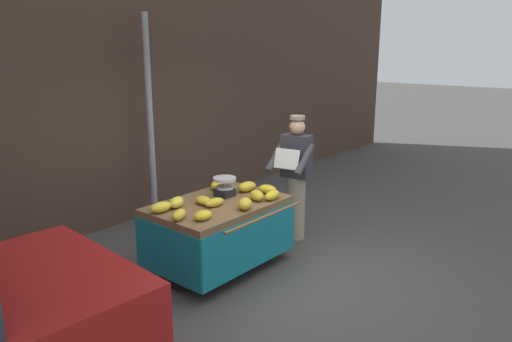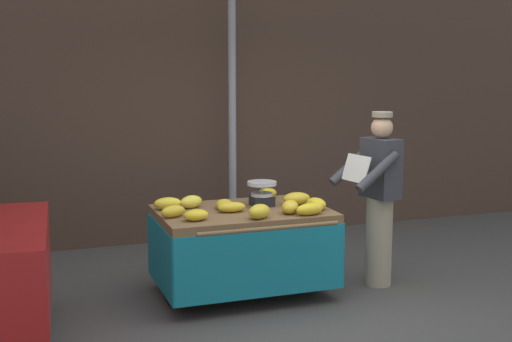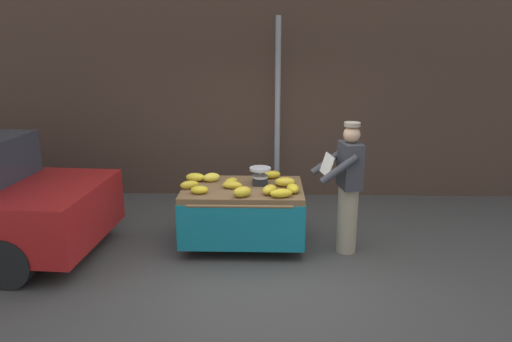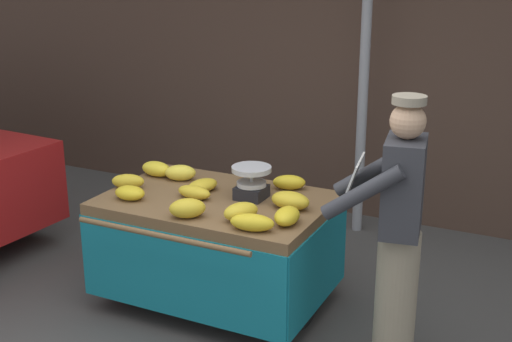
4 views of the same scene
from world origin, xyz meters
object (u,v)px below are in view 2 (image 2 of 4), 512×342
object	(u,v)px
banana_bunch_1	(232,207)
banana_bunch_8	(267,194)
banana_cart	(243,233)
banana_bunch_7	(290,207)
banana_bunch_0	(191,202)
vendor_person	(379,198)
banana_bunch_4	(224,204)
banana_bunch_9	(310,209)
weighing_scale	(262,194)
banana_bunch_6	(173,211)
banana_bunch_11	(168,203)
banana_bunch_5	(259,211)
banana_bunch_2	(196,215)
banana_bunch_3	(316,204)
banana_bunch_10	(297,199)
street_pole	(232,118)

from	to	relation	value
banana_bunch_1	banana_bunch_8	xyz separation A→B (m)	(0.52, 0.48, 0.01)
banana_cart	banana_bunch_7	bearing A→B (deg)	-40.32
banana_bunch_0	vendor_person	world-z (taller)	vendor_person
banana_cart	banana_bunch_8	size ratio (longest dim) A/B	6.66
banana_bunch_0	banana_bunch_4	distance (m)	0.32
banana_bunch_8	banana_bunch_9	size ratio (longest dim) A/B	0.85
weighing_scale	banana_bunch_1	xyz separation A→B (m)	(-0.36, -0.18, -0.07)
banana_bunch_6	banana_bunch_7	bearing A→B (deg)	-10.79
banana_bunch_0	banana_bunch_11	bearing A→B (deg)	178.11
weighing_scale	banana_bunch_6	world-z (taller)	weighing_scale
banana_bunch_6	banana_bunch_5	bearing A→B (deg)	-23.65
banana_bunch_2	banana_bunch_11	bearing A→B (deg)	104.06
banana_bunch_7	banana_bunch_5	bearing A→B (deg)	-162.17
banana_bunch_3	banana_bunch_5	distance (m)	0.66
weighing_scale	banana_bunch_2	size ratio (longest dim) A/B	1.27
weighing_scale	banana_bunch_6	distance (m)	0.94
banana_bunch_1	banana_bunch_4	bearing A→B (deg)	98.42
banana_bunch_8	banana_bunch_10	distance (m)	0.40
street_pole	banana_bunch_6	bearing A→B (deg)	-121.35
street_pole	banana_bunch_2	size ratio (longest dim) A/B	13.82
banana_cart	weighing_scale	world-z (taller)	weighing_scale
banana_bunch_3	banana_bunch_10	size ratio (longest dim) A/B	0.87
banana_bunch_5	banana_bunch_9	size ratio (longest dim) A/B	0.85
banana_cart	banana_bunch_10	world-z (taller)	banana_bunch_10
banana_bunch_2	banana_bunch_6	distance (m)	0.25
street_pole	banana_bunch_4	distance (m)	1.96
banana_bunch_0	banana_bunch_8	distance (m)	0.84
banana_bunch_6	vendor_person	distance (m)	2.03
banana_bunch_6	banana_bunch_10	world-z (taller)	banana_bunch_10
banana_bunch_0	banana_bunch_10	size ratio (longest dim) A/B	0.86
banana_bunch_9	banana_bunch_10	distance (m)	0.46
street_pole	banana_bunch_7	size ratio (longest dim) A/B	12.64
banana_bunch_1	banana_bunch_3	size ratio (longest dim) A/B	1.10
banana_bunch_9	banana_bunch_3	bearing A→B (deg)	51.95
weighing_scale	banana_bunch_4	distance (m)	0.39
street_pole	banana_bunch_5	size ratio (longest dim) A/B	12.79
banana_bunch_5	vendor_person	world-z (taller)	vendor_person
banana_bunch_4	banana_bunch_7	size ratio (longest dim) A/B	1.06
banana_bunch_1	banana_bunch_10	size ratio (longest dim) A/B	0.95
banana_cart	banana_bunch_4	world-z (taller)	banana_bunch_4
banana_bunch_6	banana_bunch_10	size ratio (longest dim) A/B	0.88
banana_bunch_6	banana_bunch_7	distance (m)	1.06
banana_cart	banana_bunch_2	world-z (taller)	banana_bunch_2
banana_bunch_3	vendor_person	size ratio (longest dim) A/B	0.14
banana_bunch_6	banana_bunch_7	size ratio (longest dim) A/B	1.00
street_pole	weighing_scale	size ratio (longest dim) A/B	10.92
banana_bunch_4	banana_bunch_7	xyz separation A→B (m)	(0.51, -0.38, 0.01)
banana_bunch_3	banana_bunch_9	xyz separation A→B (m)	(-0.15, -0.19, -0.00)
banana_bunch_2	vendor_person	distance (m)	1.88
banana_bunch_1	banana_bunch_5	distance (m)	0.36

